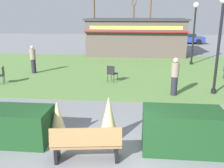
{
  "coord_description": "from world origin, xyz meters",
  "views": [
    {
      "loc": [
        0.68,
        -5.02,
        3.5
      ],
      "look_at": [
        -0.19,
        3.85,
        1.0
      ],
      "focal_mm": 40.12,
      "sensor_mm": 36.0,
      "label": 1
    }
  ],
  "objects_px": {
    "park_bench": "(86,144)",
    "food_kiosk": "(136,36)",
    "person_strolling": "(33,59)",
    "tree_left_bg": "(94,15)",
    "person_standing": "(175,76)",
    "parked_car_west_slot": "(103,38)",
    "cafe_chair_west": "(112,72)",
    "cafe_chair_east": "(1,74)",
    "parked_car_center_slot": "(145,38)",
    "parked_car_east_slot": "(186,38)",
    "lamppost_mid": "(220,34)",
    "tree_center_bg": "(133,20)",
    "tree_right_bg": "(150,18)",
    "trash_bin": "(10,128)",
    "lamppost_far": "(194,26)"
  },
  "relations": [
    {
      "from": "person_strolling",
      "to": "parked_car_center_slot",
      "type": "height_order",
      "value": "person_strolling"
    },
    {
      "from": "person_strolling",
      "to": "tree_center_bg",
      "type": "distance_m",
      "value": 24.61
    },
    {
      "from": "tree_center_bg",
      "to": "tree_right_bg",
      "type": "bearing_deg",
      "value": -4.11
    },
    {
      "from": "food_kiosk",
      "to": "tree_center_bg",
      "type": "height_order",
      "value": "tree_center_bg"
    },
    {
      "from": "cafe_chair_east",
      "to": "lamppost_mid",
      "type": "bearing_deg",
      "value": -3.28
    },
    {
      "from": "park_bench",
      "to": "person_strolling",
      "type": "bearing_deg",
      "value": 119.17
    },
    {
      "from": "tree_left_bg",
      "to": "park_bench",
      "type": "bearing_deg",
      "value": -80.9
    },
    {
      "from": "cafe_chair_east",
      "to": "tree_center_bg",
      "type": "bearing_deg",
      "value": 76.54
    },
    {
      "from": "cafe_chair_east",
      "to": "person_strolling",
      "type": "xyz_separation_m",
      "value": [
        0.67,
        2.54,
        0.33
      ]
    },
    {
      "from": "cafe_chair_west",
      "to": "cafe_chair_east",
      "type": "relative_size",
      "value": 1.0
    },
    {
      "from": "cafe_chair_west",
      "to": "parked_car_east_slot",
      "type": "height_order",
      "value": "parked_car_east_slot"
    },
    {
      "from": "person_standing",
      "to": "parked_car_west_slot",
      "type": "distance_m",
      "value": 21.41
    },
    {
      "from": "cafe_chair_east",
      "to": "parked_car_east_slot",
      "type": "xyz_separation_m",
      "value": [
        12.8,
        19.54,
        0.12
      ]
    },
    {
      "from": "park_bench",
      "to": "food_kiosk",
      "type": "height_order",
      "value": "food_kiosk"
    },
    {
      "from": "lamppost_far",
      "to": "cafe_chair_east",
      "type": "bearing_deg",
      "value": -149.85
    },
    {
      "from": "lamppost_far",
      "to": "parked_car_center_slot",
      "type": "xyz_separation_m",
      "value": [
        -2.98,
        13.24,
        -2.04
      ]
    },
    {
      "from": "park_bench",
      "to": "tree_left_bg",
      "type": "relative_size",
      "value": 0.24
    },
    {
      "from": "tree_left_bg",
      "to": "person_strolling",
      "type": "bearing_deg",
      "value": -90.71
    },
    {
      "from": "cafe_chair_west",
      "to": "person_strolling",
      "type": "relative_size",
      "value": 0.53
    },
    {
      "from": "park_bench",
      "to": "person_strolling",
      "type": "distance_m",
      "value": 10.42
    },
    {
      "from": "cafe_chair_west",
      "to": "parked_car_west_slot",
      "type": "xyz_separation_m",
      "value": [
        -2.96,
        18.63,
        0.12
      ]
    },
    {
      "from": "food_kiosk",
      "to": "tree_right_bg",
      "type": "relative_size",
      "value": 1.3
    },
    {
      "from": "cafe_chair_east",
      "to": "tree_center_bg",
      "type": "height_order",
      "value": "tree_center_bg"
    },
    {
      "from": "lamppost_mid",
      "to": "tree_center_bg",
      "type": "xyz_separation_m",
      "value": [
        -4.12,
        27.03,
        -0.12
      ]
    },
    {
      "from": "person_strolling",
      "to": "park_bench",
      "type": "bearing_deg",
      "value": 168.55
    },
    {
      "from": "food_kiosk",
      "to": "cafe_chair_east",
      "type": "relative_size",
      "value": 9.59
    },
    {
      "from": "food_kiosk",
      "to": "parked_car_west_slot",
      "type": "distance_m",
      "value": 9.56
    },
    {
      "from": "person_strolling",
      "to": "parked_car_center_slot",
      "type": "bearing_deg",
      "value": -63.55
    },
    {
      "from": "parked_car_center_slot",
      "to": "parked_car_east_slot",
      "type": "distance_m",
      "value": 4.93
    },
    {
      "from": "lamppost_mid",
      "to": "person_strolling",
      "type": "relative_size",
      "value": 2.53
    },
    {
      "from": "cafe_chair_east",
      "to": "tree_left_bg",
      "type": "distance_m",
      "value": 23.69
    },
    {
      "from": "tree_right_bg",
      "to": "food_kiosk",
      "type": "bearing_deg",
      "value": -97.34
    },
    {
      "from": "cafe_chair_east",
      "to": "parked_car_east_slot",
      "type": "height_order",
      "value": "parked_car_east_slot"
    },
    {
      "from": "trash_bin",
      "to": "cafe_chair_west",
      "type": "relative_size",
      "value": 0.96
    },
    {
      "from": "park_bench",
      "to": "lamppost_mid",
      "type": "height_order",
      "value": "lamppost_mid"
    },
    {
      "from": "park_bench",
      "to": "tree_center_bg",
      "type": "relative_size",
      "value": 0.3
    },
    {
      "from": "person_strolling",
      "to": "tree_left_bg",
      "type": "relative_size",
      "value": 0.23
    },
    {
      "from": "cafe_chair_east",
      "to": "tree_center_bg",
      "type": "xyz_separation_m",
      "value": [
        6.33,
        26.43,
        2.03
      ]
    },
    {
      "from": "park_bench",
      "to": "tree_left_bg",
      "type": "distance_m",
      "value": 30.58
    },
    {
      "from": "parked_car_center_slot",
      "to": "tree_center_bg",
      "type": "height_order",
      "value": "tree_center_bg"
    },
    {
      "from": "tree_left_bg",
      "to": "lamppost_far",
      "type": "bearing_deg",
      "value": -60.06
    },
    {
      "from": "tree_right_bg",
      "to": "lamppost_far",
      "type": "bearing_deg",
      "value": -84.02
    },
    {
      "from": "parked_car_west_slot",
      "to": "parked_car_center_slot",
      "type": "distance_m",
      "value": 5.2
    },
    {
      "from": "lamppost_mid",
      "to": "parked_car_center_slot",
      "type": "xyz_separation_m",
      "value": [
        -2.58,
        20.14,
        -2.04
      ]
    },
    {
      "from": "lamppost_far",
      "to": "parked_car_west_slot",
      "type": "xyz_separation_m",
      "value": [
        -8.18,
        13.24,
        -2.04
      ]
    },
    {
      "from": "lamppost_far",
      "to": "cafe_chair_east",
      "type": "xyz_separation_m",
      "value": [
        -10.85,
        -6.3,
        -2.15
      ]
    },
    {
      "from": "food_kiosk",
      "to": "parked_car_east_slot",
      "type": "distance_m",
      "value": 10.51
    },
    {
      "from": "lamppost_far",
      "to": "parked_car_center_slot",
      "type": "height_order",
      "value": "lamppost_far"
    },
    {
      "from": "cafe_chair_east",
      "to": "parked_car_center_slot",
      "type": "bearing_deg",
      "value": 68.07
    },
    {
      "from": "person_strolling",
      "to": "cafe_chair_east",
      "type": "bearing_deg",
      "value": 124.49
    }
  ]
}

